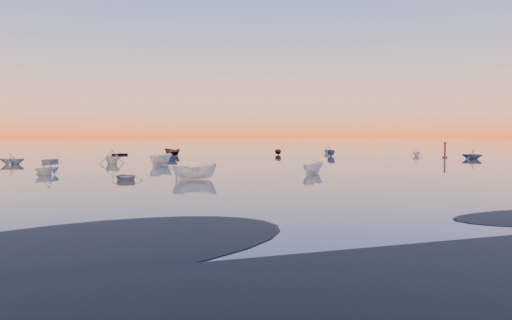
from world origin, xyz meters
name	(u,v)px	position (x,y,z in m)	size (l,w,h in m)	color
ground	(142,152)	(0.00, 100.00, 0.00)	(600.00, 600.00, 0.00)	#645B53
mud_lobes	(420,232)	(0.00, -1.00, 0.01)	(140.00, 6.00, 0.07)	black
moored_fleet	(180,163)	(0.00, 53.00, 0.00)	(124.00, 58.00, 1.20)	silver
boat_near_center	(195,179)	(-3.78, 26.19, 0.00)	(4.11, 1.74, 1.42)	silver
boat_near_right	(472,159)	(47.41, 47.03, 0.00)	(3.49, 1.57, 1.22)	#39466E
channel_marker	(445,151)	(46.69, 52.68, 1.18)	(0.84, 0.84, 2.98)	#49150F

